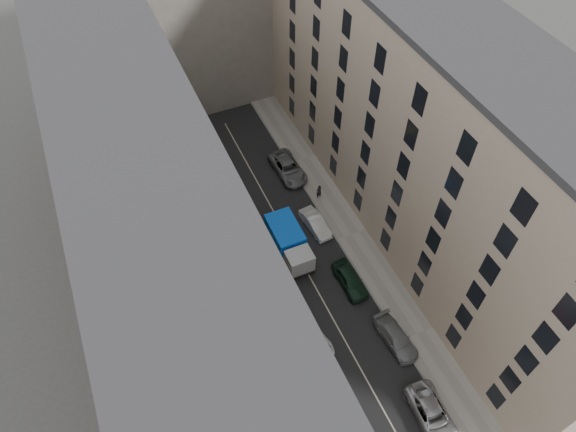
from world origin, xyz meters
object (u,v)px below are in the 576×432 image
car_left_1 (335,392)px  pedestrian (319,191)px  car_left_4 (247,217)px  car_right_1 (396,338)px  car_right_4 (288,168)px  tree_near (310,417)px  car_left_2 (306,335)px  car_right_0 (432,415)px  car_left_3 (270,263)px  car_right_2 (350,280)px  car_right_3 (315,223)px  lamp_post (279,295)px  car_left_5 (231,193)px  tree_mid (216,220)px  tarp_truck (289,242)px  tree_far (183,137)px

car_left_1 → pedestrian: size_ratio=2.77×
car_left_4 → car_right_1: (6.40, -16.20, -0.06)m
car_right_4 → car_left_4: bearing=-146.4°
car_right_4 → tree_near: 27.70m
car_left_2 → tree_near: bearing=-123.8°
car_right_1 → car_right_0: bearing=-101.5°
car_left_1 → car_left_3: bearing=83.8°
car_right_4 → tree_near: size_ratio=0.53×
car_left_2 → car_right_4: (6.16, 17.60, -0.01)m
car_left_3 → car_right_2: 7.12m
tree_near → car_right_4: bearing=69.0°
car_left_1 → car_right_2: car_left_1 is taller
car_right_1 → car_right_4: (-0.24, 20.60, 0.10)m
car_right_3 → car_right_4: bearing=80.3°
car_right_1 → lamp_post: 10.11m
car_left_5 → tree_mid: bearing=-112.5°
car_left_3 → lamp_post: bearing=-99.4°
car_left_4 → tree_mid: (-3.47, -2.78, 4.40)m
tarp_truck → lamp_post: (-3.60, -6.22, 2.98)m
car_left_4 → tree_far: 9.94m
car_right_1 → car_left_1: bearing=-167.6°
car_left_2 → car_left_4: 13.20m
car_left_3 → tree_mid: 6.30m
car_left_3 → car_right_1: bearing=-53.8°
tree_near → tree_mid: size_ratio=1.34×
car_right_3 → tree_mid: bearing=171.7°
car_left_1 → car_right_0: car_left_1 is taller
tarp_truck → tree_far: (-5.19, 13.33, 3.39)m
car_right_2 → tree_far: 20.82m
car_left_2 → tree_far: (-2.99, 21.69, 4.16)m
car_left_3 → tree_mid: bearing=145.9°
car_left_5 → car_right_2: size_ratio=0.92×
car_left_4 → car_right_1: size_ratio=0.94×
car_right_0 → lamp_post: bearing=126.0°
car_left_1 → car_right_2: bearing=49.2°
car_right_3 → car_right_4: 7.63m
car_left_2 → car_left_5: (-0.26, 16.80, -0.11)m
car_right_4 → tree_far: (-9.15, 4.09, 4.17)m
car_left_1 → car_left_5: 21.71m
car_left_4 → car_right_1: bearing=-67.6°
car_right_1 → car_right_3: car_right_3 is taller
car_left_2 → car_right_1: car_left_2 is taller
car_right_2 → lamp_post: (-7.00, -1.06, 3.78)m
car_left_1 → car_left_4: bearing=83.8°
tree_mid → pedestrian: size_ratio=4.71×
tarp_truck → car_right_2: bearing=-56.2°
car_right_0 → tree_near: (-9.11, 1.59, 6.26)m
car_right_0 → tree_near: tree_near is taller
car_left_3 → car_right_3: car_left_3 is taller
car_left_1 → car_left_5: size_ratio=1.14×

